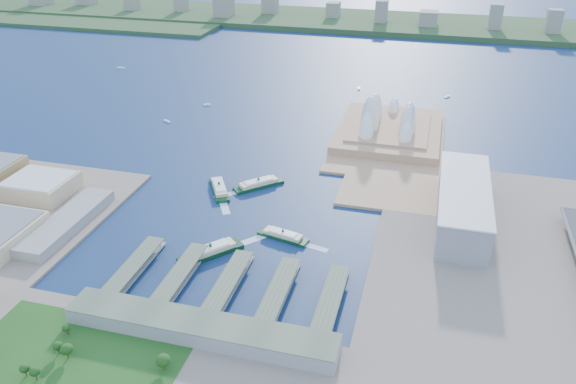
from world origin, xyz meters
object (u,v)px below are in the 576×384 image
(ferry_b, at_px, (259,182))
(ferry_d, at_px, (283,234))
(ferry_c, at_px, (211,249))
(ferry_a, at_px, (219,187))
(opera_house, at_px, (391,113))
(toaster_building, at_px, (463,204))

(ferry_b, height_order, ferry_d, ferry_b)
(ferry_c, bearing_deg, ferry_a, -31.15)
(opera_house, height_order, ferry_c, opera_house)
(opera_house, relative_size, ferry_c, 3.02)
(ferry_b, bearing_deg, ferry_c, -45.17)
(opera_house, distance_m, ferry_c, 338.63)
(ferry_b, relative_size, ferry_d, 1.14)
(ferry_b, distance_m, ferry_d, 106.62)
(ferry_a, bearing_deg, ferry_b, -0.84)
(ferry_a, relative_size, ferry_b, 0.99)
(ferry_b, xyz_separation_m, ferry_d, (53.14, -92.44, -0.66))
(ferry_c, height_order, ferry_d, ferry_c)
(opera_house, relative_size, ferry_d, 3.67)
(ferry_a, bearing_deg, ferry_c, -101.69)
(opera_house, bearing_deg, ferry_c, -111.37)
(toaster_building, bearing_deg, ferry_b, 174.53)
(ferry_b, distance_m, ferry_c, 134.67)
(toaster_building, relative_size, ferry_c, 2.60)
(ferry_b, bearing_deg, ferry_a, -106.11)
(opera_house, xyz_separation_m, ferry_a, (-159.35, -200.16, -26.76))
(opera_house, distance_m, ferry_d, 281.98)
(opera_house, xyz_separation_m, ferry_d, (-68.55, -272.15, -27.36))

